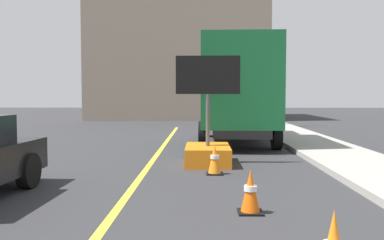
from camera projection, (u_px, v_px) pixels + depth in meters
name	position (u px, v px, depth m)	size (l,w,h in m)	color
arrow_board_trailer	(208.00, 145.00, 10.71)	(1.60, 1.80, 2.70)	orange
box_truck	(236.00, 90.00, 15.18)	(2.72, 6.60, 3.59)	black
highway_guide_sign	(257.00, 64.00, 23.05)	(2.78, 0.32, 5.00)	gray
far_building_block	(180.00, 66.00, 32.97)	(12.52, 9.94, 7.99)	gray
traffic_cone_mid_lane	(250.00, 192.00, 6.21)	(0.36, 0.36, 0.64)	black
traffic_cone_far_lane	(215.00, 159.00, 9.28)	(0.36, 0.36, 0.67)	black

